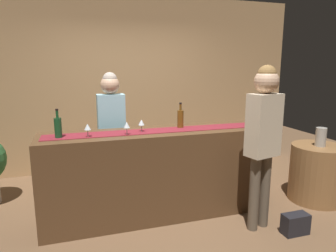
{
  "coord_description": "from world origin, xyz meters",
  "views": [
    {
      "loc": [
        -0.87,
        -3.21,
        1.74
      ],
      "look_at": [
        0.12,
        0.0,
        1.07
      ],
      "focal_mm": 32.03,
      "sensor_mm": 36.0,
      "label": 1
    }
  ],
  "objects": [
    {
      "name": "ground_plane",
      "position": [
        0.0,
        0.0,
        0.0
      ],
      "size": [
        10.0,
        10.0,
        0.0
      ],
      "primitive_type": "plane",
      "color": "brown"
    },
    {
      "name": "back_wall",
      "position": [
        0.0,
        1.9,
        1.45
      ],
      "size": [
        6.0,
        0.12,
        2.9
      ],
      "primitive_type": "cube",
      "color": "tan",
      "rests_on": "ground"
    },
    {
      "name": "bar_counter",
      "position": [
        0.0,
        0.0,
        0.51
      ],
      "size": [
        2.61,
        0.6,
        1.02
      ],
      "primitive_type": "cube",
      "color": "#543821",
      "rests_on": "ground"
    },
    {
      "name": "counter_runner_cloth",
      "position": [
        0.0,
        0.0,
        1.02
      ],
      "size": [
        2.48,
        0.28,
        0.01
      ],
      "primitive_type": "cube",
      "color": "maroon",
      "rests_on": "bar_counter"
    },
    {
      "name": "wine_bottle_amber",
      "position": [
        0.31,
        0.09,
        1.13
      ],
      "size": [
        0.07,
        0.07,
        0.3
      ],
      "color": "brown",
      "rests_on": "bar_counter"
    },
    {
      "name": "wine_bottle_green",
      "position": [
        -1.06,
        -0.03,
        1.13
      ],
      "size": [
        0.07,
        0.07,
        0.3
      ],
      "color": "#194723",
      "rests_on": "bar_counter"
    },
    {
      "name": "wine_glass_near_customer",
      "position": [
        -0.37,
        -0.1,
        1.13
      ],
      "size": [
        0.07,
        0.07,
        0.14
      ],
      "color": "silver",
      "rests_on": "bar_counter"
    },
    {
      "name": "wine_glass_mid_counter",
      "position": [
        -0.19,
        -0.0,
        1.13
      ],
      "size": [
        0.07,
        0.07,
        0.14
      ],
      "color": "silver",
      "rests_on": "bar_counter"
    },
    {
      "name": "wine_glass_far_end",
      "position": [
        -0.77,
        -0.09,
        1.13
      ],
      "size": [
        0.07,
        0.07,
        0.14
      ],
      "color": "silver",
      "rests_on": "bar_counter"
    },
    {
      "name": "bartender",
      "position": [
        -0.45,
        0.58,
        1.03
      ],
      "size": [
        0.34,
        0.23,
        1.67
      ],
      "rotation": [
        0.0,
        0.0,
        3.15
      ],
      "color": "#26262B",
      "rests_on": "ground"
    },
    {
      "name": "customer_sipping",
      "position": [
        0.97,
        -0.62,
        1.1
      ],
      "size": [
        0.38,
        0.27,
        1.76
      ],
      "rotation": [
        0.0,
        0.0,
        0.24
      ],
      "color": "brown",
      "rests_on": "ground"
    },
    {
      "name": "round_side_table",
      "position": [
        2.09,
        -0.24,
        0.37
      ],
      "size": [
        0.68,
        0.68,
        0.74
      ],
      "primitive_type": "cylinder",
      "color": "olive",
      "rests_on": "ground"
    },
    {
      "name": "vase_on_side_table",
      "position": [
        2.08,
        -0.25,
        0.86
      ],
      "size": [
        0.13,
        0.13,
        0.24
      ],
      "primitive_type": "cylinder",
      "color": "#A8A399",
      "rests_on": "round_side_table"
    },
    {
      "name": "handbag",
      "position": [
        1.27,
        -0.85,
        0.11
      ],
      "size": [
        0.28,
        0.14,
        0.22
      ],
      "primitive_type": "cube",
      "color": "black",
      "rests_on": "ground"
    }
  ]
}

